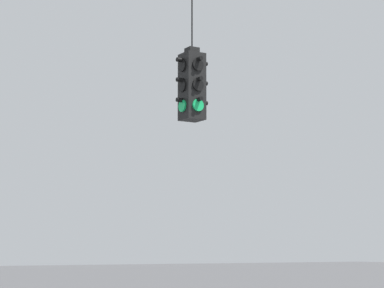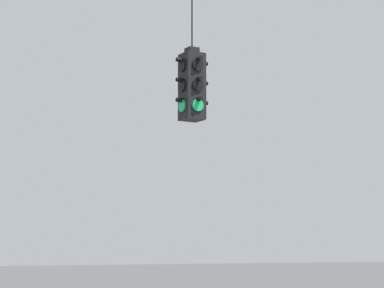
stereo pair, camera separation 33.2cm
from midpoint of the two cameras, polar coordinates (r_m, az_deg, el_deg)
name	(u,v)px [view 1 (the left image)]	position (r m, az deg, el deg)	size (l,w,h in m)	color
traffic_light_near_left_pole	(192,85)	(12.23, -0.78, 4.52)	(0.58, 0.58, 3.46)	black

